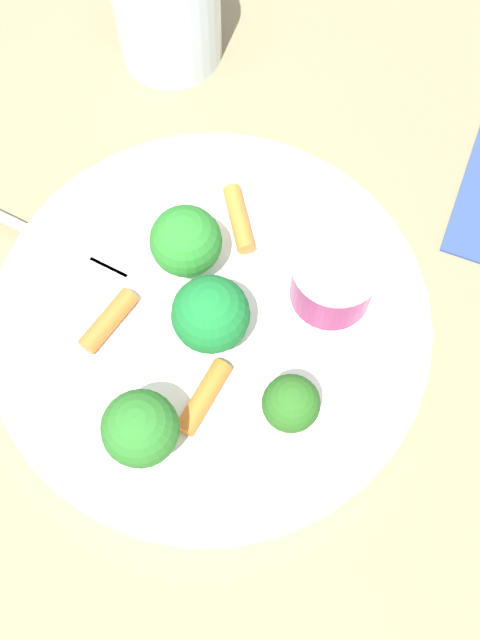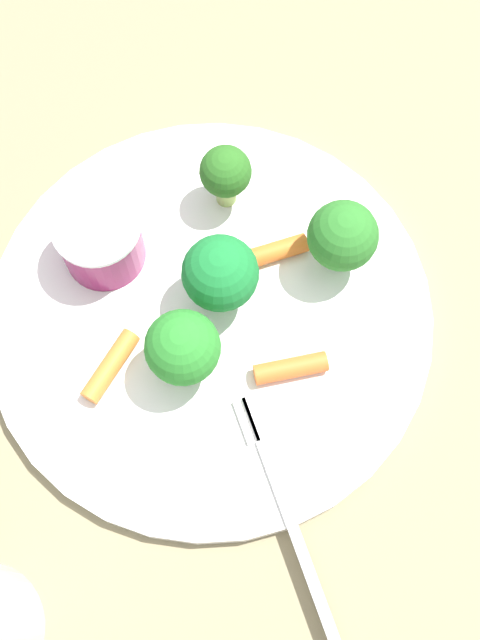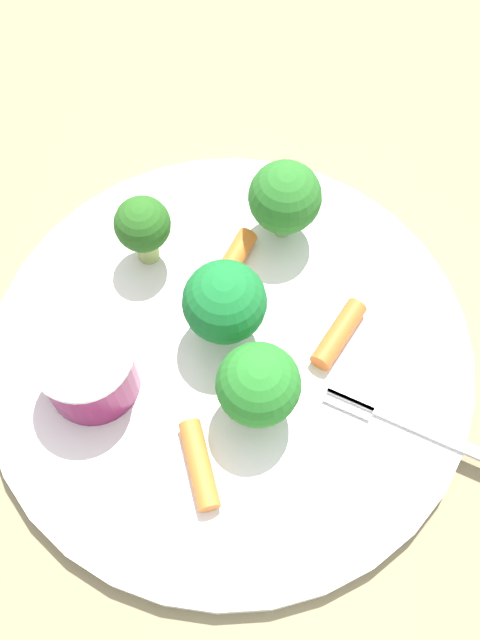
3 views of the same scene
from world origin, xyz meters
name	(u,v)px [view 2 (image 2 of 3)]	position (x,y,z in m)	size (l,w,h in m)	color
ground_plane	(210,319)	(0.00, 0.00, 0.00)	(2.40, 2.40, 0.00)	#837656
plate	(210,315)	(0.00, 0.00, 0.01)	(0.28, 0.28, 0.01)	white
sauce_cup	(101,240)	(-0.05, 0.06, 0.03)	(0.06, 0.06, 0.04)	#7C174A
broccoli_floret_0	(343,236)	(0.09, 0.01, 0.05)	(0.04, 0.04, 0.06)	#83B971
broccoli_floret_1	(220,273)	(0.01, 0.01, 0.05)	(0.05, 0.05, 0.06)	#7EB061
broccoli_floret_2	(226,173)	(0.04, 0.07, 0.04)	(0.03, 0.03, 0.05)	#90AE5F
broccoli_floret_3	(183,348)	(-0.03, -0.03, 0.05)	(0.04, 0.04, 0.06)	#8BA869
carrot_stick_0	(110,366)	(-0.07, -0.01, 0.02)	(0.01, 0.01, 0.05)	orange
carrot_stick_1	(291,368)	(0.03, -0.05, 0.02)	(0.01, 0.01, 0.05)	orange
carrot_stick_2	(271,253)	(0.05, 0.02, 0.02)	(0.01, 0.01, 0.05)	orange
fork	(290,531)	(0.00, -0.14, 0.01)	(0.01, 0.17, 0.00)	#BFBCC0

